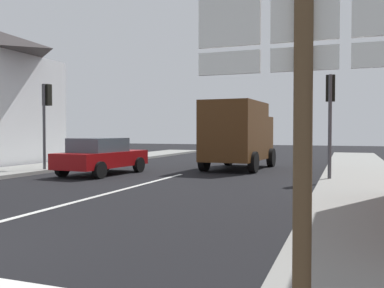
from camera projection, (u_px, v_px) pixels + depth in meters
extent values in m
plane|color=black|center=(161.00, 180.00, 15.08)|extent=(80.00, 80.00, 0.00)
cube|color=gray|center=(369.00, 196.00, 10.87)|extent=(2.78, 44.00, 0.14)
cube|color=silver|center=(99.00, 196.00, 11.32)|extent=(0.16, 12.00, 0.01)
cube|color=silver|center=(13.00, 154.00, 25.52)|extent=(5.15, 1.20, 0.70)
cube|color=maroon|center=(102.00, 159.00, 16.96)|extent=(2.07, 4.32, 0.60)
cube|color=#47515B|center=(99.00, 145.00, 16.72)|extent=(1.71, 2.22, 0.55)
cylinder|color=black|center=(105.00, 163.00, 18.56)|extent=(0.27, 0.66, 0.64)
cylinder|color=black|center=(139.00, 165.00, 17.83)|extent=(0.27, 0.66, 0.64)
cylinder|color=black|center=(62.00, 168.00, 16.11)|extent=(0.27, 0.66, 0.64)
cylinder|color=black|center=(100.00, 170.00, 15.38)|extent=(0.27, 0.66, 0.64)
cube|color=#4C2D14|center=(235.00, 131.00, 18.78)|extent=(2.39, 3.81, 2.60)
cube|color=#4C2D14|center=(250.00, 137.00, 21.09)|extent=(2.15, 1.40, 2.00)
cube|color=#47515B|center=(250.00, 121.00, 21.11)|extent=(1.76, 0.19, 0.70)
cylinder|color=black|center=(228.00, 157.00, 21.51)|extent=(0.33, 0.91, 0.90)
cylinder|color=black|center=(271.00, 158.00, 20.65)|extent=(0.33, 0.91, 0.90)
cylinder|color=black|center=(204.00, 161.00, 18.38)|extent=(0.33, 0.91, 0.90)
cylinder|color=black|center=(253.00, 162.00, 17.52)|extent=(0.33, 0.91, 0.90)
cylinder|color=brown|center=(303.00, 150.00, 3.12)|extent=(0.14, 0.14, 3.20)
cube|color=white|center=(229.00, 20.00, 3.34)|extent=(0.50, 0.03, 0.42)
cube|color=black|center=(230.00, 21.00, 3.36)|extent=(0.43, 0.01, 0.32)
cube|color=white|center=(229.00, 63.00, 3.35)|extent=(0.50, 0.03, 0.18)
cube|color=black|center=(230.00, 63.00, 3.37)|extent=(0.43, 0.01, 0.13)
cube|color=white|center=(304.00, 13.00, 3.14)|extent=(0.50, 0.03, 0.42)
cube|color=black|center=(305.00, 14.00, 3.16)|extent=(0.43, 0.01, 0.32)
cube|color=white|center=(304.00, 59.00, 3.15)|extent=(0.50, 0.03, 0.18)
cube|color=black|center=(304.00, 59.00, 3.17)|extent=(0.43, 0.01, 0.13)
cylinder|color=#47474C|center=(44.00, 128.00, 17.71)|extent=(0.12, 0.12, 3.73)
cube|color=black|center=(47.00, 95.00, 17.85)|extent=(0.30, 0.28, 0.90)
sphere|color=#360303|center=(49.00, 89.00, 17.98)|extent=(0.18, 0.18, 0.18)
sphere|color=orange|center=(49.00, 95.00, 17.98)|extent=(0.18, 0.18, 0.18)
sphere|color=black|center=(49.00, 102.00, 17.99)|extent=(0.18, 0.18, 0.18)
cylinder|color=#47474C|center=(330.00, 129.00, 14.23)|extent=(0.12, 0.12, 3.66)
cube|color=black|center=(330.00, 88.00, 14.38)|extent=(0.30, 0.28, 0.90)
sphere|color=#360303|center=(331.00, 81.00, 14.50)|extent=(0.18, 0.18, 0.18)
sphere|color=orange|center=(331.00, 89.00, 14.51)|extent=(0.18, 0.18, 0.18)
sphere|color=black|center=(331.00, 97.00, 14.52)|extent=(0.18, 0.18, 0.18)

